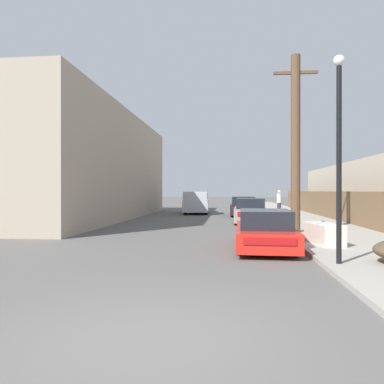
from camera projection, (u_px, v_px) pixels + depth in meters
The scene contains 13 objects.
ground_plane at pixel (145, 340), 4.55m from camera, with size 220.00×220.00×0.00m, color #595654.
sidewalk_curb at pixel (288, 215), 27.40m from camera, with size 4.20×63.00×0.12m, color #9E998E.
discarded_fridge at pixel (324, 234), 11.94m from camera, with size 0.97×1.76×0.70m.
parked_sports_car_red at pixel (264, 231), 11.82m from camera, with size 1.89×4.68×1.23m.
car_parked_mid at pixel (250, 211), 21.19m from camera, with size 1.88×4.27×1.41m.
car_parked_far at pixel (243, 207), 27.47m from camera, with size 1.88×4.59×1.41m.
pickup_truck at pixel (196, 203), 30.17m from camera, with size 2.18×5.77×1.77m.
utility_pole at pixel (296, 142), 15.46m from camera, with size 1.80×0.39×7.33m.
street_lamp at pixel (339, 143), 8.73m from camera, with size 0.26×0.26×4.88m.
wooden_fence at pixel (341, 206), 21.04m from camera, with size 0.08×37.98×1.68m, color brown.
building_left_block at pixel (82, 167), 24.84m from camera, with size 7.00×21.13×6.89m, color tan.
building_right_house at pixel (380, 190), 26.62m from camera, with size 6.00×19.70×3.72m, color beige.
pedestrian at pixel (279, 202), 26.85m from camera, with size 0.34×0.34×1.77m.
Camera 1 is at (1.03, -4.47, 1.82)m, focal length 35.00 mm.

